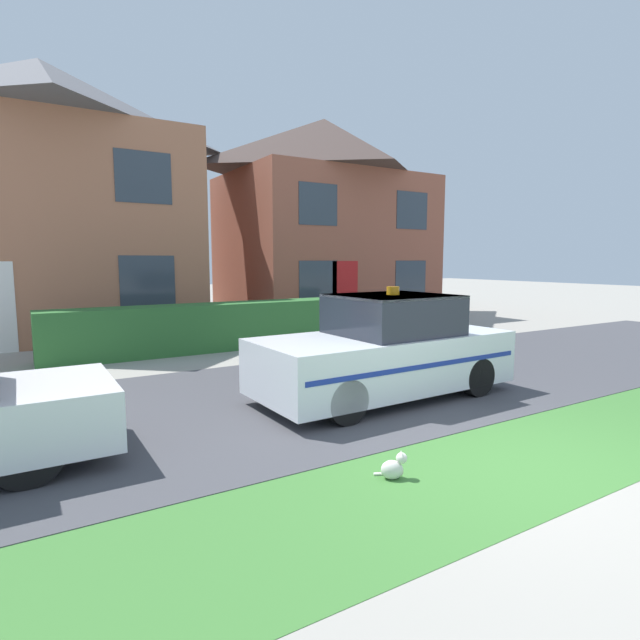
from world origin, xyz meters
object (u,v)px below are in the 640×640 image
police_car (386,351)px  cat (394,468)px  house_right (324,217)px  house_left (46,197)px

police_car → cat: bearing=51.6°
police_car → cat: police_car is taller
cat → police_car: bearing=81.6°
house_right → police_car: bearing=-117.0°
police_car → house_right: 12.10m
house_left → house_right: house_left is taller
house_left → house_right: 9.28m
house_left → house_right: size_ratio=1.06×
cat → house_right: bearing=89.4°
police_car → cat: 3.03m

